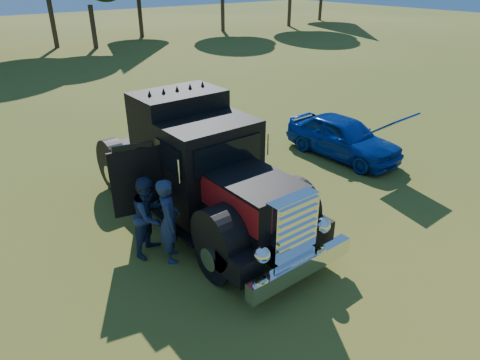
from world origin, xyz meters
name	(u,v)px	position (x,y,z in m)	size (l,w,h in m)	color
ground	(283,232)	(0.00, 0.00, 0.00)	(120.00, 120.00, 0.00)	#3C5017
diamond_t_truck	(201,172)	(-1.14, 1.66, 1.28)	(3.36, 7.16, 3.00)	black
hotrod_coupe	(343,137)	(4.63, 2.16, 0.67)	(1.70, 4.16, 1.89)	navy
spectator_near	(169,221)	(-2.53, 0.74, 0.93)	(0.68, 0.44, 1.86)	#1B263F
spectator_far	(149,215)	(-2.73, 1.24, 0.88)	(0.86, 0.67, 1.77)	#1F2849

